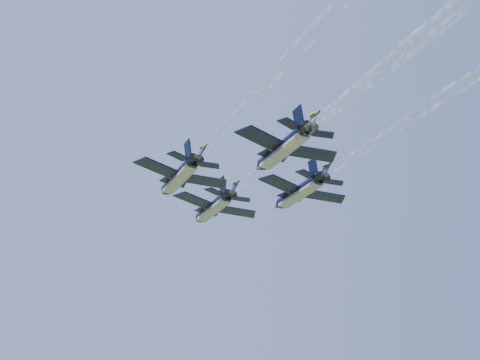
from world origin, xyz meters
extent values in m
cylinder|color=black|center=(-4.69, 11.02, 94.05)|extent=(4.78, 14.80, 2.15)
cone|color=black|center=(-6.29, 19.64, 94.05)|extent=(2.64, 3.22, 2.15)
ellipsoid|color=black|center=(-5.28, 14.73, 94.65)|extent=(1.67, 2.83, 1.07)
cube|color=gray|center=(-4.80, 11.00, 93.34)|extent=(4.08, 13.24, 0.75)
cube|color=black|center=(-8.20, 9.47, 94.53)|extent=(7.28, 6.14, 1.20)
cube|color=#F0B50C|center=(-8.52, 11.32, 94.64)|extent=(5.61, 3.29, 1.22)
cube|color=black|center=(-0.90, 10.83, 93.35)|extent=(6.77, 4.34, 1.20)
cube|color=#F0B50C|center=(-1.22, 12.68, 93.46)|extent=(6.18, 1.19, 1.22)
cube|color=black|center=(-5.67, 3.73, 94.42)|extent=(3.36, 3.03, 0.60)
cube|color=black|center=(-1.16, 4.56, 93.69)|extent=(3.16, 2.30, 0.60)
cube|color=black|center=(-4.23, 4.78, 95.73)|extent=(1.05, 2.50, 2.87)
cube|color=black|center=(-2.41, 5.12, 95.43)|extent=(1.88, 2.66, 2.64)
cylinder|color=black|center=(-3.78, 3.29, 94.02)|extent=(1.61, 1.56, 1.39)
cylinder|color=black|center=(-2.81, 3.47, 93.86)|extent=(1.61, 1.56, 1.39)
cylinder|color=black|center=(-11.88, -3.09, 94.05)|extent=(4.78, 14.80, 2.15)
cone|color=black|center=(-13.48, 5.52, 94.05)|extent=(2.64, 3.22, 2.15)
ellipsoid|color=black|center=(-12.47, 0.62, 94.65)|extent=(1.67, 2.83, 1.07)
cube|color=gray|center=(-11.99, -3.11, 93.34)|extent=(4.08, 13.24, 0.75)
cube|color=black|center=(-15.38, -4.64, 94.53)|extent=(7.28, 6.14, 1.20)
cube|color=#F0B50C|center=(-15.71, -2.79, 94.64)|extent=(5.61, 3.29, 1.22)
cube|color=black|center=(-8.09, -3.29, 93.35)|extent=(6.77, 4.34, 1.20)
cube|color=#F0B50C|center=(-8.41, -1.44, 93.46)|extent=(6.18, 1.19, 1.22)
cube|color=black|center=(-12.86, -10.39, 94.42)|extent=(3.36, 3.03, 0.60)
cube|color=black|center=(-8.35, -9.55, 93.69)|extent=(3.16, 2.30, 0.60)
cube|color=black|center=(-11.42, -9.34, 95.73)|extent=(1.05, 2.50, 2.87)
cube|color=black|center=(-9.60, -9.00, 95.43)|extent=(1.88, 2.66, 2.64)
cylinder|color=black|center=(-10.96, -10.83, 94.02)|extent=(1.61, 1.56, 1.39)
cylinder|color=black|center=(-10.00, -10.65, 93.86)|extent=(1.61, 1.56, 1.39)
cylinder|color=black|center=(7.62, 0.65, 94.05)|extent=(4.78, 14.80, 2.15)
cone|color=black|center=(6.02, 9.26, 94.05)|extent=(2.64, 3.22, 2.15)
ellipsoid|color=black|center=(7.03, 4.36, 94.65)|extent=(1.67, 2.83, 1.07)
cube|color=gray|center=(7.51, 0.63, 93.34)|extent=(4.08, 13.24, 0.75)
cube|color=black|center=(4.11, -0.90, 94.53)|extent=(7.28, 6.14, 1.20)
cube|color=#F0B50C|center=(3.79, 0.95, 94.64)|extent=(5.61, 3.29, 1.22)
cube|color=black|center=(11.41, 0.45, 93.35)|extent=(6.77, 4.34, 1.20)
cube|color=#F0B50C|center=(11.08, 2.30, 93.46)|extent=(6.18, 1.19, 1.22)
cube|color=black|center=(6.64, -6.65, 94.42)|extent=(3.36, 3.03, 0.60)
cube|color=black|center=(11.15, -5.81, 93.69)|extent=(3.16, 2.30, 0.60)
cube|color=black|center=(8.08, -5.60, 95.73)|extent=(1.05, 2.50, 2.87)
cube|color=black|center=(9.90, -5.26, 95.43)|extent=(1.88, 2.66, 2.64)
cylinder|color=black|center=(8.53, -7.08, 94.02)|extent=(1.61, 1.56, 1.39)
cylinder|color=black|center=(9.50, -6.91, 93.86)|extent=(1.61, 1.56, 1.39)
cylinder|color=black|center=(0.87, -16.56, 94.05)|extent=(4.78, 14.80, 2.15)
cone|color=black|center=(-0.72, -7.94, 94.05)|extent=(2.64, 3.22, 2.15)
ellipsoid|color=black|center=(0.28, -12.85, 94.65)|extent=(1.67, 2.83, 1.07)
cube|color=gray|center=(0.76, -16.58, 93.34)|extent=(4.08, 13.24, 0.75)
cube|color=black|center=(-2.63, -18.11, 94.53)|extent=(7.28, 6.14, 1.20)
cube|color=#F0B50C|center=(-2.95, -16.26, 94.64)|extent=(5.61, 3.29, 1.22)
cube|color=black|center=(4.67, -16.76, 93.35)|extent=(6.77, 4.34, 1.20)
cube|color=#F0B50C|center=(4.34, -14.91, 93.46)|extent=(6.18, 1.19, 1.22)
cube|color=black|center=(-0.10, -23.85, 94.42)|extent=(3.36, 3.03, 0.60)
cube|color=black|center=(4.40, -23.02, 93.69)|extent=(3.16, 2.30, 0.60)
cube|color=black|center=(1.34, -22.80, 95.73)|extent=(1.05, 2.50, 2.87)
cube|color=black|center=(3.16, -22.46, 95.43)|extent=(1.88, 2.66, 2.64)
cylinder|color=black|center=(1.79, -24.29, 94.02)|extent=(1.61, 1.56, 1.39)
cylinder|color=black|center=(2.76, -24.11, 93.86)|extent=(1.61, 1.56, 1.39)
cylinder|color=white|center=(-1.23, -7.67, 94.05)|extent=(5.40, 23.31, 1.14)
cylinder|color=white|center=(2.81, -29.47, 94.05)|extent=(5.83, 23.39, 1.57)
cylinder|color=white|center=(6.86, -51.27, 94.05)|extent=(6.32, 23.49, 2.07)
cylinder|color=white|center=(-8.42, -21.79, 94.05)|extent=(5.40, 23.31, 1.14)
cylinder|color=white|center=(-4.37, -43.59, 94.05)|extent=(5.83, 23.39, 1.57)
cylinder|color=white|center=(11.08, -18.05, 94.05)|extent=(5.40, 23.31, 1.14)
cylinder|color=white|center=(15.12, -39.85, 94.05)|extent=(5.83, 23.39, 1.57)
cylinder|color=white|center=(4.34, -35.25, 94.05)|extent=(5.40, 23.31, 1.14)
camera|label=1|loc=(-21.28, -106.00, 55.85)|focal=55.00mm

